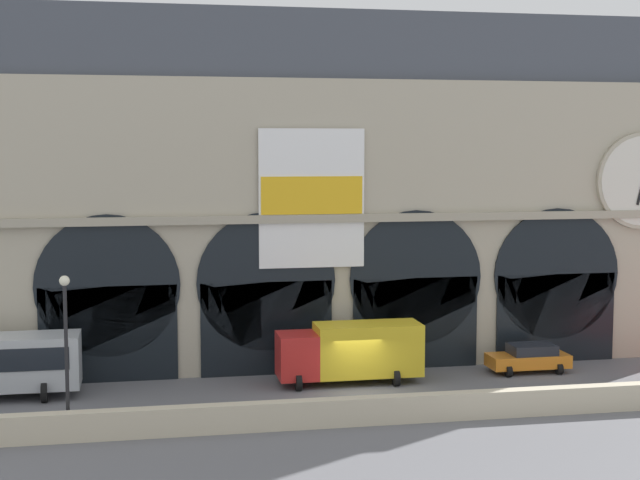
# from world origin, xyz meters

# --- Properties ---
(ground_plane) EXTENTS (200.00, 200.00, 0.00)m
(ground_plane) POSITION_xyz_m (0.00, 0.00, 0.00)
(ground_plane) COLOR slate
(quay_parapet_wall) EXTENTS (90.00, 0.70, 1.23)m
(quay_parapet_wall) POSITION_xyz_m (0.00, -4.95, 0.62)
(quay_parapet_wall) COLOR beige
(quay_parapet_wall) RESTS_ON ground
(station_building) EXTENTS (43.26, 6.18, 19.68)m
(station_building) POSITION_xyz_m (0.03, 7.88, 9.59)
(station_building) COLOR #B2A891
(station_building) RESTS_ON ground
(box_truck_center) EXTENTS (7.50, 2.91, 3.12)m
(box_truck_center) POSITION_xyz_m (-0.09, 2.32, 1.70)
(box_truck_center) COLOR red
(box_truck_center) RESTS_ON ground
(car_mideast) EXTENTS (4.40, 2.22, 1.55)m
(car_mideast) POSITION_xyz_m (10.00, 2.82, 0.80)
(car_mideast) COLOR orange
(car_mideast) RESTS_ON ground
(street_lamp_quayside) EXTENTS (0.44, 0.44, 6.90)m
(street_lamp_quayside) POSITION_xyz_m (-13.92, -4.15, 4.41)
(street_lamp_quayside) COLOR black
(street_lamp_quayside) RESTS_ON ground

